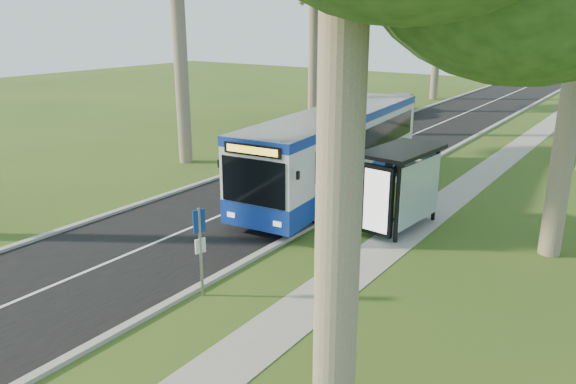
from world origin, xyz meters
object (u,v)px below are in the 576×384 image
object	(u,v)px
bus_shelter	(399,176)
car_white	(387,107)
bus	(335,151)
bus_stop_sign	(200,242)
litter_bin	(352,207)
car_silver	(399,103)

from	to	relation	value
bus_shelter	car_white	size ratio (longest dim) A/B	0.72
bus	car_white	world-z (taller)	bus
bus	bus_stop_sign	bearing A→B (deg)	-85.06
bus_stop_sign	litter_bin	size ratio (longest dim) A/B	2.84
bus	car_silver	world-z (taller)	bus
bus_stop_sign	litter_bin	world-z (taller)	bus_stop_sign
bus	litter_bin	xyz separation A→B (m)	(2.27, -2.64, -1.34)
bus_stop_sign	car_white	bearing A→B (deg)	122.73
bus	litter_bin	distance (m)	3.73
litter_bin	car_white	bearing A→B (deg)	111.94
bus_shelter	car_silver	xyz separation A→B (m)	(-10.75, 24.38, -1.34)
bus_shelter	litter_bin	distance (m)	2.54
car_white	car_silver	xyz separation A→B (m)	(-0.37, 3.15, -0.12)
bus	car_white	size ratio (longest dim) A/B	2.72
bus	bus_stop_sign	distance (m)	10.53
litter_bin	car_white	distance (m)	22.56
bus	car_white	bearing A→B (deg)	103.20
bus_stop_sign	car_silver	bearing A→B (deg)	121.87
bus_shelter	bus	bearing A→B (deg)	150.04
bus	litter_bin	size ratio (longest dim) A/B	15.02
bus_shelter	car_silver	world-z (taller)	bus_shelter
bus_stop_sign	car_silver	xyz separation A→B (m)	(-8.42, 31.79, -0.86)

